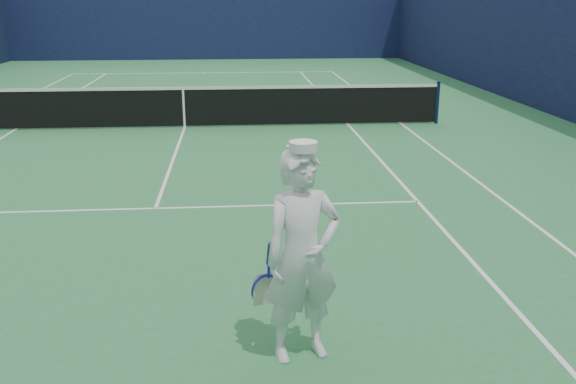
% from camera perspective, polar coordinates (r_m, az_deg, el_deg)
% --- Properties ---
extents(ground, '(80.00, 80.00, 0.00)m').
position_cam_1_polar(ground, '(16.23, -9.16, 5.69)').
color(ground, '#2C743F').
rests_on(ground, ground).
extents(court_markings, '(11.03, 23.83, 0.01)m').
position_cam_1_polar(court_markings, '(16.23, -9.16, 5.71)').
color(court_markings, white).
rests_on(court_markings, ground).
extents(windscreen_fence, '(20.12, 36.12, 4.00)m').
position_cam_1_polar(windscreen_fence, '(15.97, -9.51, 12.74)').
color(windscreen_fence, '#10163B').
rests_on(windscreen_fence, ground).
extents(tennis_net, '(12.88, 0.09, 1.07)m').
position_cam_1_polar(tennis_net, '(16.13, -9.26, 7.62)').
color(tennis_net, '#141E4C').
rests_on(tennis_net, ground).
extents(tennis_player, '(0.88, 0.64, 1.98)m').
position_cam_1_polar(tennis_player, '(5.59, 1.28, -5.71)').
color(tennis_player, white).
rests_on(tennis_player, ground).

